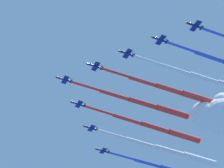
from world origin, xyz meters
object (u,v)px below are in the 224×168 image
object	(u,v)px
jet_port_inner	(173,90)
jet_starboard_inner	(159,128)
jet_lead	(146,104)
jet_port_mid	(208,80)
jet_starboard_mid	(173,152)

from	to	relation	value
jet_port_inner	jet_starboard_inner	bearing A→B (deg)	-69.42
jet_lead	jet_port_inner	distance (m)	16.94
jet_port_mid	jet_starboard_inner	bearing A→B (deg)	-47.31
jet_starboard_inner	jet_starboard_mid	bearing A→B (deg)	-110.12
jet_port_mid	jet_starboard_mid	distance (m)	56.04
jet_lead	jet_port_inner	size ratio (longest dim) A/B	1.06
jet_starboard_inner	jet_port_mid	xyz separation A→B (m)	(-29.41, 31.89, -0.77)
jet_starboard_mid	jet_starboard_inner	bearing A→B (deg)	69.88
jet_lead	jet_starboard_inner	size ratio (longest dim) A/B	0.97
jet_port_inner	jet_starboard_mid	xyz separation A→B (m)	(3.04, -46.72, -0.74)
jet_port_inner	jet_port_mid	xyz separation A→B (m)	(-19.21, 4.71, -0.66)
jet_starboard_inner	jet_port_inner	bearing A→B (deg)	110.58
jet_starboard_inner	jet_lead	bearing A→B (deg)	75.65
jet_lead	jet_port_mid	size ratio (longest dim) A/B	1.02
jet_lead	jet_starboard_inner	world-z (taller)	jet_starboard_inner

